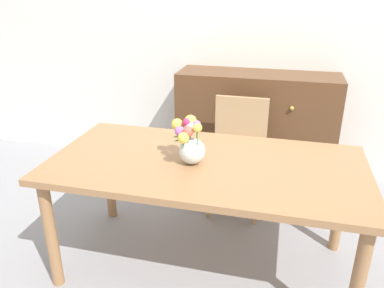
% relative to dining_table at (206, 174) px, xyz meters
% --- Properties ---
extents(ground_plane, '(12.00, 12.00, 0.00)m').
position_rel_dining_table_xyz_m(ground_plane, '(0.00, 0.00, -0.67)').
color(ground_plane, '#939399').
extents(back_wall, '(7.00, 0.10, 2.80)m').
position_rel_dining_table_xyz_m(back_wall, '(0.00, 1.60, 0.73)').
color(back_wall, silver).
rests_on(back_wall, ground_plane).
extents(dining_table, '(1.84, 0.93, 0.75)m').
position_rel_dining_table_xyz_m(dining_table, '(0.00, 0.00, 0.00)').
color(dining_table, '#9E7047').
rests_on(dining_table, ground_plane).
extents(chair_far, '(0.42, 0.42, 0.90)m').
position_rel_dining_table_xyz_m(chair_far, '(0.09, 0.81, -0.15)').
color(chair_far, tan).
rests_on(chair_far, ground_plane).
extents(dresser, '(1.40, 0.47, 1.00)m').
position_rel_dining_table_xyz_m(dresser, '(0.17, 1.33, -0.17)').
color(dresser, brown).
rests_on(dresser, ground_plane).
extents(flower_vase, '(0.21, 0.24, 0.27)m').
position_rel_dining_table_xyz_m(flower_vase, '(-0.09, -0.03, 0.21)').
color(flower_vase, silver).
rests_on(flower_vase, dining_table).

